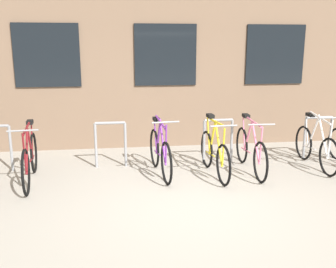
{
  "coord_description": "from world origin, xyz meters",
  "views": [
    {
      "loc": [
        -1.04,
        -4.83,
        2.17
      ],
      "look_at": [
        -0.16,
        1.6,
        0.65
      ],
      "focal_mm": 40.57,
      "sensor_mm": 36.0,
      "label": 1
    }
  ],
  "objects_px": {
    "bicycle_purple": "(160,152)",
    "bicycle_pink": "(250,150)",
    "bicycle_yellow": "(214,153)",
    "bicycle_maroon": "(30,159)",
    "bicycle_white": "(316,147)"
  },
  "relations": [
    {
      "from": "bicycle_yellow",
      "to": "bicycle_white",
      "type": "height_order",
      "value": "same"
    },
    {
      "from": "bicycle_white",
      "to": "bicycle_pink",
      "type": "height_order",
      "value": "bicycle_white"
    },
    {
      "from": "bicycle_white",
      "to": "bicycle_purple",
      "type": "relative_size",
      "value": 1.0
    },
    {
      "from": "bicycle_purple",
      "to": "bicycle_pink",
      "type": "bearing_deg",
      "value": -1.62
    },
    {
      "from": "bicycle_maroon",
      "to": "bicycle_pink",
      "type": "relative_size",
      "value": 1.01
    },
    {
      "from": "bicycle_white",
      "to": "bicycle_purple",
      "type": "distance_m",
      "value": 2.86
    },
    {
      "from": "bicycle_maroon",
      "to": "bicycle_white",
      "type": "bearing_deg",
      "value": 1.57
    },
    {
      "from": "bicycle_yellow",
      "to": "bicycle_white",
      "type": "relative_size",
      "value": 0.99
    },
    {
      "from": "bicycle_yellow",
      "to": "bicycle_purple",
      "type": "bearing_deg",
      "value": 170.12
    },
    {
      "from": "bicycle_white",
      "to": "bicycle_purple",
      "type": "bearing_deg",
      "value": -179.33
    },
    {
      "from": "bicycle_purple",
      "to": "bicycle_maroon",
      "type": "height_order",
      "value": "bicycle_purple"
    },
    {
      "from": "bicycle_yellow",
      "to": "bicycle_maroon",
      "type": "height_order",
      "value": "bicycle_yellow"
    },
    {
      "from": "bicycle_purple",
      "to": "bicycle_maroon",
      "type": "distance_m",
      "value": 2.13
    },
    {
      "from": "bicycle_yellow",
      "to": "bicycle_purple",
      "type": "xyz_separation_m",
      "value": [
        -0.92,
        0.16,
        0.01
      ]
    },
    {
      "from": "bicycle_purple",
      "to": "bicycle_pink",
      "type": "distance_m",
      "value": 1.6
    }
  ]
}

